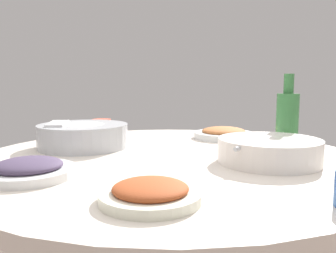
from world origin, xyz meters
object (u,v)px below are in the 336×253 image
Objects in this scene: round_dining_table at (170,189)px; dish_stirfry at (150,193)px; green_bottle at (287,119)px; soup_bowl at (269,151)px; tea_cup_far at (102,128)px; dish_eggplant at (29,169)px; dish_tofu_braise at (225,133)px; rice_bowl at (83,135)px.

dish_stirfry is (-0.36, -0.19, 0.12)m from round_dining_table.
dish_stirfry is 0.78× the size of green_bottle.
soup_bowl is 0.24m from green_bottle.
soup_bowl is 3.89× the size of tea_cup_far.
dish_eggplant is 0.81m from green_bottle.
tea_cup_far is (-0.12, 0.72, -0.07)m from green_bottle.
dish_tofu_braise is at bearing -64.42° from tea_cup_far.
tea_cup_far is at bearing 27.88° from dish_eggplant.
dish_eggplant is at bearing 148.22° from green_bottle.
green_bottle is at bearing -7.09° from dish_stirfry.
round_dining_table is at bearing 105.17° from soup_bowl.
round_dining_table is 0.36m from rice_bowl.
rice_bowl is 0.55m from dish_tofu_braise.
rice_bowl is 0.38m from dish_eggplant.
round_dining_table is 3.91× the size of rice_bowl.
dish_eggplant is (-0.34, -0.17, -0.02)m from rice_bowl.
rice_bowl is (-0.04, 0.33, 0.14)m from round_dining_table.
rice_bowl reaches higher than dish_eggplant.
soup_bowl is 0.74m from tea_cup_far.
dish_eggplant reaches higher than dish_stirfry.
green_bottle is (0.67, -0.08, 0.08)m from dish_stirfry.
dish_stirfry is at bearing -87.30° from dish_eggplant.
rice_bowl is at bearing 120.32° from green_bottle.
green_bottle is 0.73m from tea_cup_far.
green_bottle reaches higher than dish_eggplant.
dish_stirfry is at bearing -166.70° from dish_tofu_braise.
tea_cup_far is at bearing 99.64° from green_bottle.
round_dining_table is 0.42m from dish_tofu_braise.
dish_tofu_braise is 1.22× the size of dish_stirfry.
round_dining_table is 15.29× the size of tea_cup_far.
soup_bowl is at bearing -79.23° from rice_bowl.
green_bottle is 3.22× the size of tea_cup_far.
dish_tofu_braise is at bearing -0.61° from round_dining_table.
green_bottle reaches higher than tea_cup_far.
dish_stirfry reaches higher than round_dining_table.
dish_eggplant is at bearing -152.12° from tea_cup_far.
tea_cup_far reaches higher than dish_stirfry.
tea_cup_far is (0.11, 0.73, 0.00)m from soup_bowl.
rice_bowl is at bearing 96.90° from round_dining_table.
soup_bowl is 0.43m from dish_tofu_braise.
rice_bowl reaches higher than tea_cup_far.
soup_bowl is at bearing -140.21° from dish_tofu_braise.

